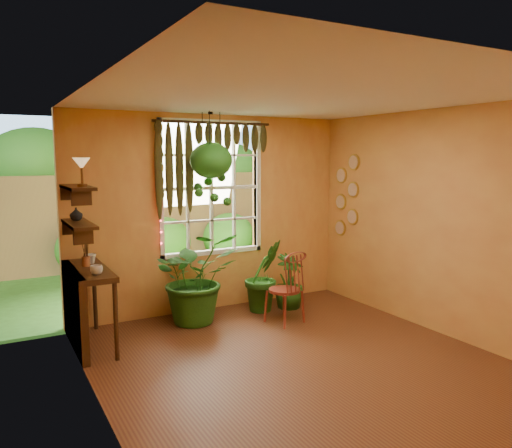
# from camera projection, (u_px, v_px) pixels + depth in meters

# --- Properties ---
(floor) EXTENTS (4.50, 4.50, 0.00)m
(floor) POSITION_uv_depth(u_px,v_px,m) (303.00, 365.00, 5.13)
(floor) COLOR brown
(floor) RESTS_ON ground
(ceiling) EXTENTS (4.50, 4.50, 0.00)m
(ceiling) POSITION_uv_depth(u_px,v_px,m) (306.00, 96.00, 4.77)
(ceiling) COLOR white
(ceiling) RESTS_ON wall_back
(wall_back) EXTENTS (4.00, 0.00, 4.00)m
(wall_back) POSITION_uv_depth(u_px,v_px,m) (212.00, 213.00, 6.91)
(wall_back) COLOR #E9AA4F
(wall_back) RESTS_ON floor
(wall_left) EXTENTS (0.00, 4.50, 4.50)m
(wall_left) POSITION_uv_depth(u_px,v_px,m) (98.00, 254.00, 4.00)
(wall_left) COLOR #E9AA4F
(wall_left) RESTS_ON floor
(wall_right) EXTENTS (0.00, 4.50, 4.50)m
(wall_right) POSITION_uv_depth(u_px,v_px,m) (444.00, 223.00, 5.91)
(wall_right) COLOR #E9AA4F
(wall_right) RESTS_ON floor
(window) EXTENTS (1.52, 0.10, 1.86)m
(window) POSITION_uv_depth(u_px,v_px,m) (211.00, 188.00, 6.89)
(window) COLOR white
(window) RESTS_ON wall_back
(valance_vine) EXTENTS (1.70, 0.12, 1.10)m
(valance_vine) POSITION_uv_depth(u_px,v_px,m) (208.00, 146.00, 6.66)
(valance_vine) COLOR #3E2511
(valance_vine) RESTS_ON window
(string_lights) EXTENTS (0.03, 0.03, 1.54)m
(string_lights) POSITION_uv_depth(u_px,v_px,m) (160.00, 186.00, 6.44)
(string_lights) COLOR #FF2633
(string_lights) RESTS_ON window
(wall_plates) EXTENTS (0.04, 0.32, 1.10)m
(wall_plates) POSITION_uv_depth(u_px,v_px,m) (346.00, 196.00, 7.43)
(wall_plates) COLOR #F2E3C6
(wall_plates) RESTS_ON wall_right
(counter_ledge) EXTENTS (0.40, 1.20, 0.90)m
(counter_ledge) POSITION_uv_depth(u_px,v_px,m) (79.00, 300.00, 5.53)
(counter_ledge) COLOR #3E2511
(counter_ledge) RESTS_ON floor
(shelf_lower) EXTENTS (0.25, 0.90, 0.04)m
(shelf_lower) POSITION_uv_depth(u_px,v_px,m) (79.00, 224.00, 5.44)
(shelf_lower) COLOR #3E2511
(shelf_lower) RESTS_ON wall_left
(shelf_upper) EXTENTS (0.25, 0.90, 0.04)m
(shelf_upper) POSITION_uv_depth(u_px,v_px,m) (77.00, 187.00, 5.38)
(shelf_upper) COLOR #3E2511
(shelf_upper) RESTS_ON wall_left
(backyard) EXTENTS (14.00, 10.00, 12.00)m
(backyard) POSITION_uv_depth(u_px,v_px,m) (137.00, 195.00, 11.04)
(backyard) COLOR #265016
(backyard) RESTS_ON ground
(windsor_chair) EXTENTS (0.49, 0.51, 1.09)m
(windsor_chair) POSITION_uv_depth(u_px,v_px,m) (286.00, 299.00, 6.40)
(windsor_chair) COLOR maroon
(windsor_chair) RESTS_ON floor
(potted_plant_left) EXTENTS (1.17, 1.05, 1.19)m
(potted_plant_left) POSITION_uv_depth(u_px,v_px,m) (196.00, 277.00, 6.40)
(potted_plant_left) COLOR #184B14
(potted_plant_left) RESTS_ON floor
(potted_plant_mid) EXTENTS (0.60, 0.51, 1.00)m
(potted_plant_mid) POSITION_uv_depth(u_px,v_px,m) (264.00, 276.00, 6.90)
(potted_plant_mid) COLOR #184B14
(potted_plant_mid) RESTS_ON floor
(potted_plant_right) EXTENTS (0.55, 0.55, 0.76)m
(potted_plant_right) POSITION_uv_depth(u_px,v_px,m) (289.00, 281.00, 7.04)
(potted_plant_right) COLOR #184B14
(potted_plant_right) RESTS_ON floor
(hanging_basket) EXTENTS (0.55, 0.55, 1.23)m
(hanging_basket) POSITION_uv_depth(u_px,v_px,m) (211.00, 166.00, 6.44)
(hanging_basket) COLOR black
(hanging_basket) RESTS_ON ceiling
(cup_a) EXTENTS (0.13, 0.13, 0.10)m
(cup_a) POSITION_uv_depth(u_px,v_px,m) (97.00, 270.00, 5.22)
(cup_a) COLOR silver
(cup_a) RESTS_ON counter_ledge
(cup_b) EXTENTS (0.14, 0.14, 0.11)m
(cup_b) POSITION_uv_depth(u_px,v_px,m) (91.00, 259.00, 5.78)
(cup_b) COLOR beige
(cup_b) RESTS_ON counter_ledge
(brush_jar) EXTENTS (0.09, 0.09, 0.33)m
(brush_jar) POSITION_uv_depth(u_px,v_px,m) (86.00, 255.00, 5.62)
(brush_jar) COLOR #99532C
(brush_jar) RESTS_ON counter_ledge
(shelf_vase) EXTENTS (0.17, 0.17, 0.15)m
(shelf_vase) POSITION_uv_depth(u_px,v_px,m) (76.00, 214.00, 5.59)
(shelf_vase) COLOR #B2AD99
(shelf_vase) RESTS_ON shelf_lower
(tiffany_lamp) EXTENTS (0.18, 0.18, 0.30)m
(tiffany_lamp) POSITION_uv_depth(u_px,v_px,m) (81.00, 165.00, 5.15)
(tiffany_lamp) COLOR #593519
(tiffany_lamp) RESTS_ON shelf_upper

